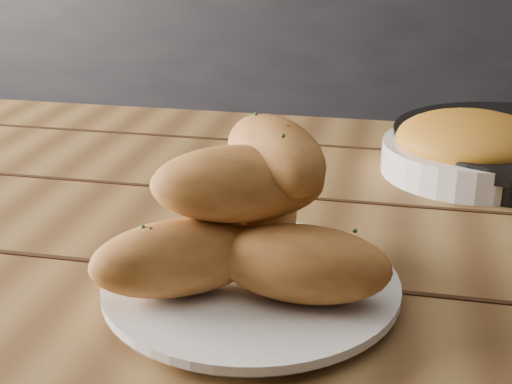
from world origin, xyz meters
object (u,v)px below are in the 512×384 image
table (295,319)px  plate (251,287)px  bowl (470,148)px  bread_rolls (250,217)px

table → plate: 0.17m
table → bowl: bearing=50.9°
table → plate: bearing=-98.2°
plate → bowl: (0.20, 0.36, 0.02)m
bread_rolls → bowl: (0.20, 0.36, -0.04)m
table → bowl: bowl is taller
bread_rolls → bowl: size_ratio=1.15×
bowl → plate: bearing=-119.4°
table → bread_rolls: (-0.02, -0.13, 0.17)m
table → plate: size_ratio=5.58×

